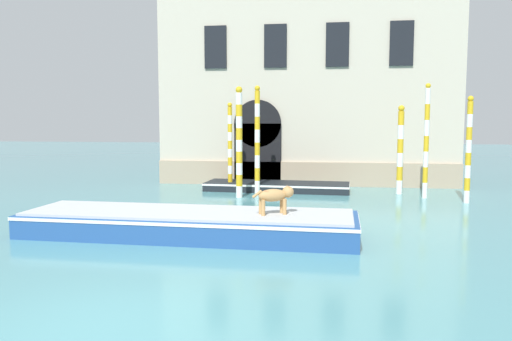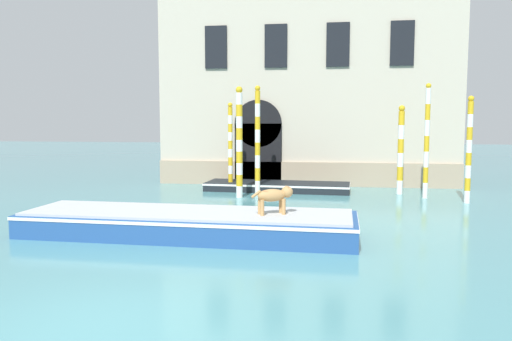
{
  "view_description": "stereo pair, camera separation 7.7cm",
  "coord_description": "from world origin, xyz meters",
  "views": [
    {
      "loc": [
        3.18,
        -6.64,
        2.98
      ],
      "look_at": [
        0.68,
        10.97,
        1.2
      ],
      "focal_mm": 35.0,
      "sensor_mm": 36.0,
      "label": 1
    },
    {
      "loc": [
        3.26,
        -6.63,
        2.98
      ],
      "look_at": [
        0.68,
        10.97,
        1.2
      ],
      "focal_mm": 35.0,
      "sensor_mm": 36.0,
      "label": 2
    }
  ],
  "objects": [
    {
      "name": "dog_on_deck",
      "position": [
        1.94,
        5.61,
        1.12
      ],
      "size": [
        1.01,
        0.61,
        0.72
      ],
      "rotation": [
        0.0,
        0.0,
        0.42
      ],
      "color": "tan",
      "rests_on": "boat_foreground"
    },
    {
      "name": "mooring_pole_4",
      "position": [
        8.24,
        12.18,
        1.95
      ],
      "size": [
        0.21,
        0.21,
        3.87
      ],
      "color": "white",
      "rests_on": "ground_plane"
    },
    {
      "name": "mooring_pole_3",
      "position": [
        -0.91,
        14.23,
        1.89
      ],
      "size": [
        0.2,
        0.2,
        3.75
      ],
      "color": "white",
      "rests_on": "ground_plane"
    },
    {
      "name": "boat_foreground",
      "position": [
        -0.34,
        5.7,
        0.34
      ],
      "size": [
        8.73,
        2.57,
        0.65
      ],
      "rotation": [
        0.0,
        0.0,
        -0.03
      ],
      "color": "#234C8C",
      "rests_on": "ground_plane"
    },
    {
      "name": "mooring_pole_2",
      "position": [
        0.37,
        13.53,
        2.22
      ],
      "size": [
        0.22,
        0.22,
        4.4
      ],
      "color": "white",
      "rests_on": "ground_plane"
    },
    {
      "name": "boat_moored_near_palazzo",
      "position": [
        1.1,
        14.41,
        0.19
      ],
      "size": [
        6.2,
        2.17,
        0.35
      ],
      "rotation": [
        0.0,
        0.0,
        -0.05
      ],
      "color": "black",
      "rests_on": "ground_plane"
    },
    {
      "name": "mooring_pole_1",
      "position": [
        -0.17,
        12.31,
        2.16
      ],
      "size": [
        0.26,
        0.26,
        4.28
      ],
      "color": "white",
      "rests_on": "ground_plane"
    },
    {
      "name": "mooring_pole_0",
      "position": [
        6.95,
        13.16,
        2.21
      ],
      "size": [
        0.2,
        0.2,
        4.39
      ],
      "color": "white",
      "rests_on": "ground_plane"
    },
    {
      "name": "ground_plane",
      "position": [
        0.0,
        0.0,
        0.0
      ],
      "size": [
        120.0,
        120.0,
        0.0
      ],
      "primitive_type": "plane",
      "color": "teal"
    },
    {
      "name": "mooring_pole_5",
      "position": [
        6.13,
        14.15,
        1.82
      ],
      "size": [
        0.25,
        0.25,
        3.6
      ],
      "color": "white",
      "rests_on": "ground_plane"
    }
  ]
}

